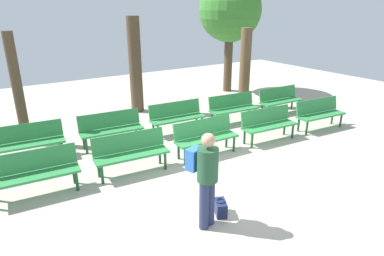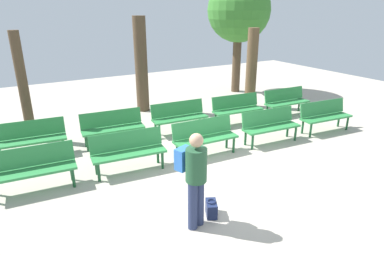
% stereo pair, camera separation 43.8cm
% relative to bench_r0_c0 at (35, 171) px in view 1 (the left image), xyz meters
% --- Properties ---
extents(ground_plane, '(24.28, 24.28, 0.00)m').
position_rel_bench_r0_c0_xyz_m(ground_plane, '(3.72, -1.88, -0.50)').
color(ground_plane, '#B2A899').
extents(bench_r0_c0, '(1.63, 0.61, 0.87)m').
position_rel_bench_r0_c0_xyz_m(bench_r0_c0, '(0.00, 0.00, 0.00)').
color(bench_r0_c0, '#2D8442').
rests_on(bench_r0_c0, ground_plane).
extents(bench_r0_c1, '(1.64, 0.64, 0.87)m').
position_rel_bench_r0_c0_xyz_m(bench_r0_c1, '(1.90, -0.14, 0.00)').
color(bench_r0_c1, '#2D8442').
rests_on(bench_r0_c1, ground_plane).
extents(bench_r0_c2, '(1.62, 0.56, 0.87)m').
position_rel_bench_r0_c0_xyz_m(bench_r0_c2, '(3.80, -0.27, 0.00)').
color(bench_r0_c2, '#2D8442').
rests_on(bench_r0_c2, ground_plane).
extents(bench_r0_c3, '(1.63, 0.61, 0.87)m').
position_rel_bench_r0_c0_xyz_m(bench_r0_c3, '(5.73, -0.44, 0.00)').
color(bench_r0_c3, '#2D8442').
rests_on(bench_r0_c3, ground_plane).
extents(bench_r0_c4, '(1.64, 0.63, 0.87)m').
position_rel_bench_r0_c0_xyz_m(bench_r0_c4, '(7.68, -0.60, 0.00)').
color(bench_r0_c4, '#2D8442').
rests_on(bench_r0_c4, ground_plane).
extents(bench_r1_c0, '(1.64, 0.63, 0.87)m').
position_rel_bench_r0_c0_xyz_m(bench_r1_c0, '(0.12, 1.72, 0.00)').
color(bench_r1_c0, '#2D8442').
rests_on(bench_r1_c0, ground_plane).
extents(bench_r1_c1, '(1.64, 0.62, 0.87)m').
position_rel_bench_r0_c0_xyz_m(bench_r1_c1, '(2.07, 1.53, 0.00)').
color(bench_r1_c1, '#2D8442').
rests_on(bench_r1_c1, ground_plane).
extents(bench_r1_c2, '(1.63, 0.59, 0.87)m').
position_rel_bench_r0_c0_xyz_m(bench_r1_c2, '(3.99, 1.43, 0.00)').
color(bench_r1_c2, '#2D8442').
rests_on(bench_r1_c2, ground_plane).
extents(bench_r1_c3, '(1.64, 0.63, 0.87)m').
position_rel_bench_r0_c0_xyz_m(bench_r1_c3, '(5.91, 1.23, 0.00)').
color(bench_r1_c3, '#2D8442').
rests_on(bench_r1_c3, ground_plane).
extents(bench_r1_c4, '(1.62, 0.56, 0.87)m').
position_rel_bench_r0_c0_xyz_m(bench_r1_c4, '(7.84, 1.09, 0.00)').
color(bench_r1_c4, '#2D8442').
rests_on(bench_r1_c4, ground_plane).
extents(tree_0, '(0.26, 0.26, 2.90)m').
position_rel_bench_r0_c0_xyz_m(tree_0, '(0.20, 2.91, 0.94)').
color(tree_0, '#4C3A28').
rests_on(tree_0, ground_plane).
extents(tree_1, '(2.50, 2.50, 4.55)m').
position_rel_bench_r0_c0_xyz_m(tree_1, '(8.36, 4.56, 2.75)').
color(tree_1, '#4C3A28').
rests_on(tree_1, ground_plane).
extents(tree_2, '(0.38, 0.38, 2.76)m').
position_rel_bench_r0_c0_xyz_m(tree_2, '(7.41, 2.45, 0.88)').
color(tree_2, brown).
rests_on(tree_2, ground_plane).
extents(tree_3, '(0.43, 0.43, 3.16)m').
position_rel_bench_r0_c0_xyz_m(tree_3, '(3.89, 3.95, 1.08)').
color(tree_3, '#4C3A28').
rests_on(tree_3, ground_plane).
extents(visitor_with_backpack, '(0.46, 0.59, 1.65)m').
position_rel_bench_r0_c0_xyz_m(visitor_with_backpack, '(2.17, -2.56, 0.43)').
color(visitor_with_backpack, navy).
rests_on(visitor_with_backpack, ground_plane).
extents(handbag, '(0.30, 0.37, 0.29)m').
position_rel_bench_r0_c0_xyz_m(handbag, '(2.56, -2.48, -0.37)').
color(handbag, '#192347').
rests_on(handbag, ground_plane).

